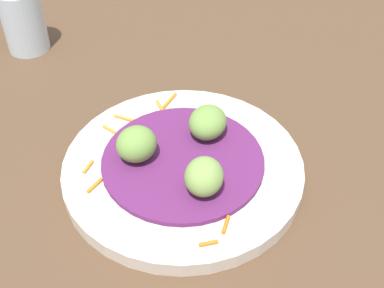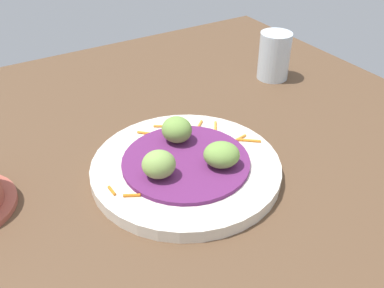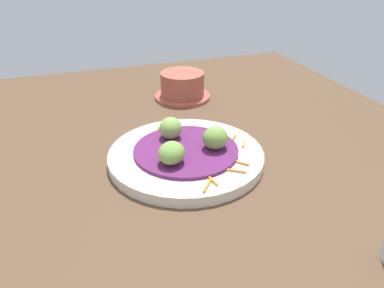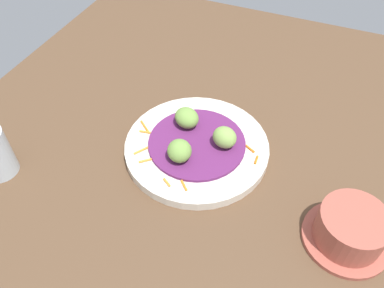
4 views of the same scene
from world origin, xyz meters
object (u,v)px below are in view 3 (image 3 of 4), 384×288
terracotta_bowl (182,86)px  guac_scoop_center (172,153)px  main_plate (186,156)px  guac_scoop_right (215,138)px  guac_scoop_left (171,128)px

terracotta_bowl → guac_scoop_center: bearing=-20.7°
main_plate → guac_scoop_center: (3.60, -3.64, 3.32)cm
guac_scoop_right → terracotta_bowl: size_ratio=0.34×
terracotta_bowl → guac_scoop_right: bearing=-7.0°
guac_scoop_center → guac_scoop_right: size_ratio=1.10×
guac_scoop_center → guac_scoop_right: bearing=104.7°
guac_scoop_left → terracotta_bowl: 26.01cm
guac_scoop_center → guac_scoop_left: bearing=164.7°
guac_scoop_center → guac_scoop_right: (-2.25, 8.58, 0.18)cm
guac_scoop_center → guac_scoop_right: 8.87cm
guac_scoop_left → guac_scoop_center: guac_scoop_left is taller
main_plate → guac_scoop_left: (-4.95, -1.30, 3.49)cm
main_plate → guac_scoop_right: guac_scoop_right is taller
guac_scoop_left → terracotta_bowl: size_ratio=0.34×
guac_scoop_left → main_plate: bearing=14.7°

